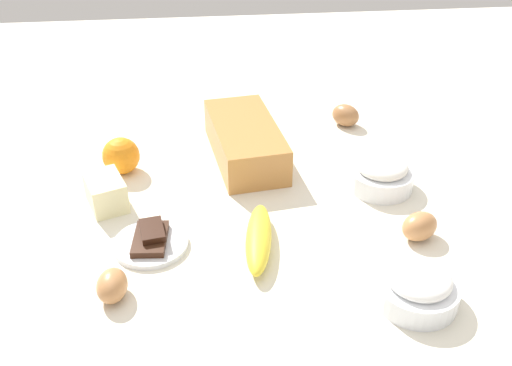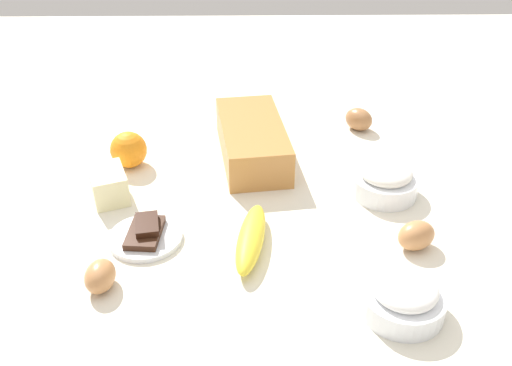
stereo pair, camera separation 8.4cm
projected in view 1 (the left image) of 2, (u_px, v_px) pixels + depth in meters
The scene contains 11 objects.
ground_plane at pixel (256, 204), 1.12m from camera, with size 2.40×2.40×0.02m, color silver.
loaf_pan at pixel (245, 140), 1.23m from camera, with size 0.29×0.17×0.08m.
flour_bowl at pixel (381, 174), 1.13m from camera, with size 0.13×0.13×0.07m.
sugar_bowl at pixel (418, 287), 0.87m from camera, with size 0.13×0.13×0.06m.
banana at pixel (259, 238), 0.98m from camera, with size 0.19×0.04×0.04m, color yellow.
orange_fruit at pixel (121, 156), 1.18m from camera, with size 0.08×0.08×0.08m, color orange.
butter_block at pixel (106, 192), 1.08m from camera, with size 0.09×0.06×0.06m, color #F4EDB2.
egg_near_butter at pixel (420, 226), 1.00m from camera, with size 0.05×0.05×0.07m, color #B97D4B.
egg_beside_bowl at pixel (112, 286), 0.88m from camera, with size 0.05×0.05×0.06m, color #B97D4C.
egg_loose at pixel (346, 115), 1.36m from camera, with size 0.05×0.05×0.07m, color #A16C41.
chocolate_plate at pixel (151, 241), 0.99m from camera, with size 0.13×0.13×0.03m.
Camera 1 is at (-0.91, 0.10, 0.63)m, focal length 40.17 mm.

